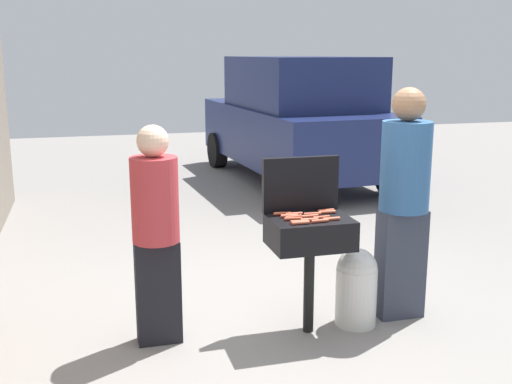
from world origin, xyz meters
The scene contains 22 objects.
ground_plane centered at (0.00, 0.00, 0.00)m, with size 24.00×24.00×0.00m, color gray.
bbq_grill centered at (0.05, -0.18, 0.75)m, with size 0.60×0.44×0.89m.
grill_lid_open centered at (0.05, 0.04, 1.10)m, with size 0.60×0.05×0.42m, color black.
hot_dog_0 centered at (-0.05, -0.08, 0.91)m, with size 0.03×0.03×0.13m, color #C6593D.
hot_dog_1 centered at (-0.10, -0.21, 0.91)m, with size 0.03×0.03×0.13m, color #AD4228.
hot_dog_2 centered at (0.07, -0.32, 0.91)m, with size 0.03×0.03×0.13m, color #B74C33.
hot_dog_3 centered at (0.17, -0.29, 0.91)m, with size 0.03×0.03×0.13m, color #C6593D.
hot_dog_4 centered at (-0.08, -0.30, 0.91)m, with size 0.03×0.03×0.13m, color #B74C33.
hot_dog_5 centered at (0.22, -0.05, 0.91)m, with size 0.03×0.03×0.13m, color #AD4228.
hot_dog_6 centered at (0.04, -0.18, 0.91)m, with size 0.03×0.03×0.13m, color #B74C33.
hot_dog_7 centered at (-0.10, -0.12, 0.91)m, with size 0.03×0.03×0.13m, color #C6593D.
hot_dog_8 centered at (-0.08, -0.16, 0.91)m, with size 0.03×0.03×0.13m, color #AD4228.
hot_dog_9 centered at (-0.08, -0.33, 0.91)m, with size 0.03×0.03×0.13m, color #C6593D.
hot_dog_10 centered at (-0.13, -0.05, 0.91)m, with size 0.03×0.03×0.13m, color #B74C33.
hot_dog_11 centered at (0.11, -0.23, 0.91)m, with size 0.03×0.03×0.13m, color #AD4228.
hot_dog_12 centered at (0.21, -0.09, 0.91)m, with size 0.03×0.03×0.13m, color #C6593D.
hot_dog_13 centered at (0.09, -0.12, 0.91)m, with size 0.03×0.03×0.13m, color #B74C33.
hot_dog_14 centered at (0.01, -0.27, 0.91)m, with size 0.03×0.03×0.13m, color #C6593D.
propane_tank centered at (0.45, -0.16, 0.32)m, with size 0.32×0.32×0.62m.
person_left centered at (-1.07, -0.04, 0.87)m, with size 0.34×0.34×1.60m.
person_right centered at (0.85, -0.10, 0.99)m, with size 0.38×0.38×1.83m.
parked_minivan centered at (1.84, 5.31, 1.03)m, with size 2.27×4.52×2.02m.
Camera 1 is at (-1.52, -4.32, 2.08)m, focal length 43.58 mm.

